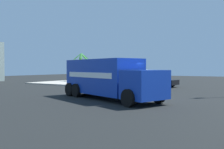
% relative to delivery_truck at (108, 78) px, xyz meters
% --- Properties ---
extents(ground_plane, '(100.00, 100.00, 0.00)m').
position_rel_delivery_truck_xyz_m(ground_plane, '(0.76, -1.47, -1.46)').
color(ground_plane, black).
extents(sidewalk_corner_far, '(12.87, 12.87, 0.14)m').
position_rel_delivery_truck_xyz_m(sidewalk_corner_far, '(14.27, 12.04, -1.39)').
color(sidewalk_corner_far, '#B2ADA0').
rests_on(sidewalk_corner_far, ground).
extents(delivery_truck, '(5.39, 8.80, 2.77)m').
position_rel_delivery_truck_xyz_m(delivery_truck, '(0.00, 0.00, 0.00)').
color(delivery_truck, '#1438AD').
rests_on(delivery_truck, ground).
extents(pickup_black, '(2.69, 5.38, 1.38)m').
position_rel_delivery_truck_xyz_m(pickup_black, '(12.36, 1.66, -0.73)').
color(pickup_black, black).
rests_on(pickup_black, ground).
extents(vending_machine_red, '(1.17, 1.15, 1.85)m').
position_rel_delivery_truck_xyz_m(vending_machine_red, '(16.57, 15.12, -0.40)').
color(vending_machine_red, yellow).
rests_on(vending_machine_red, sidewalk_corner_far).
extents(palm_tree_far, '(2.97, 2.84, 4.31)m').
position_rel_delivery_truck_xyz_m(palm_tree_far, '(15.63, 15.01, 1.69)').
color(palm_tree_far, '#7A6647').
rests_on(palm_tree_far, sidewalk_corner_far).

